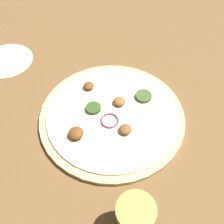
% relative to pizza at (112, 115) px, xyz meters
% --- Properties ---
extents(ground_plane, '(3.00, 3.00, 0.00)m').
position_rel_pizza_xyz_m(ground_plane, '(0.00, -0.00, -0.01)').
color(ground_plane, brown).
extents(pizza, '(0.33, 0.33, 0.03)m').
position_rel_pizza_xyz_m(pizza, '(0.00, 0.00, 0.00)').
color(pizza, beige).
rests_on(pizza, ground_plane).
extents(spice_jar, '(0.06, 0.06, 0.08)m').
position_rel_pizza_xyz_m(spice_jar, '(-0.07, -0.23, 0.03)').
color(spice_jar, '#4C7F42').
rests_on(spice_jar, ground_plane).
extents(flour_patch, '(0.14, 0.14, 0.00)m').
position_rel_pizza_xyz_m(flour_patch, '(-0.18, 0.30, -0.01)').
color(flour_patch, white).
rests_on(flour_patch, ground_plane).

